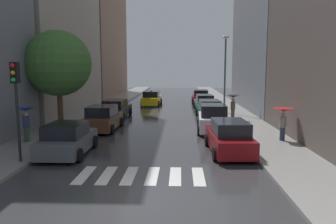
{
  "coord_description": "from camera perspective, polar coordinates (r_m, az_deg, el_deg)",
  "views": [
    {
      "loc": [
        1.52,
        -9.88,
        4.19
      ],
      "look_at": [
        0.53,
        16.39,
        0.61
      ],
      "focal_mm": 34.62,
      "sensor_mm": 36.0,
      "label": 1
    }
  ],
  "objects": [
    {
      "name": "parked_car_right_fourth",
      "position": [
        32.82,
        6.42,
        1.65
      ],
      "size": [
        2.1,
        4.51,
        1.55
      ],
      "rotation": [
        0.0,
        0.0,
        1.61
      ],
      "color": "#474C51",
      "rests_on": "ground"
    },
    {
      "name": "parked_car_left_second",
      "position": [
        22.36,
        -11.4,
        -1.16
      ],
      "size": [
        2.18,
        4.41,
        1.69
      ],
      "rotation": [
        0.0,
        0.0,
        1.55
      ],
      "color": "brown",
      "rests_on": "ground"
    },
    {
      "name": "parked_car_right_second",
      "position": [
        21.59,
        7.94,
        -1.25
      ],
      "size": [
        2.21,
        4.16,
        1.83
      ],
      "rotation": [
        0.0,
        0.0,
        1.53
      ],
      "color": "silver",
      "rests_on": "ground"
    },
    {
      "name": "parked_car_left_nearest",
      "position": [
        16.53,
        -17.28,
        -4.67
      ],
      "size": [
        2.14,
        4.13,
        1.57
      ],
      "rotation": [
        0.0,
        0.0,
        1.58
      ],
      "color": "#474C51",
      "rests_on": "ground"
    },
    {
      "name": "building_right_mid",
      "position": [
        34.95,
        18.72,
        17.03
      ],
      "size": [
        6.0,
        16.17,
        20.14
      ],
      "primitive_type": "cube",
      "color": "slate",
      "rests_on": "ground"
    },
    {
      "name": "lamp_post_right",
      "position": [
        29.81,
        10.03,
        7.51
      ],
      "size": [
        0.6,
        0.28,
        6.89
      ],
      "color": "#595B60",
      "rests_on": "sidewalk_right"
    },
    {
      "name": "parked_car_right_third",
      "position": [
        27.52,
        7.3,
        0.45
      ],
      "size": [
        2.19,
        4.48,
        1.53
      ],
      "rotation": [
        0.0,
        0.0,
        1.6
      ],
      "color": "#0C4C2D",
      "rests_on": "ground"
    },
    {
      "name": "pedestrian_by_kerb",
      "position": [
        19.14,
        19.61,
        -0.66
      ],
      "size": [
        1.12,
        1.12,
        1.83
      ],
      "rotation": [
        0.0,
        0.0,
        5.09
      ],
      "color": "navy",
      "rests_on": "sidewalk_right"
    },
    {
      "name": "street_tree_left",
      "position": [
        22.67,
        -18.75,
        8.09
      ],
      "size": [
        4.31,
        4.31,
        6.51
      ],
      "color": "#513823",
      "rests_on": "sidewalk_left"
    },
    {
      "name": "sidewalk_right",
      "position": [
        34.49,
        10.46,
        0.77
      ],
      "size": [
        3.0,
        72.0,
        0.15
      ],
      "primitive_type": "cube",
      "color": "gray",
      "rests_on": "ground"
    },
    {
      "name": "taxi_midroad",
      "position": [
        36.66,
        -2.91,
        2.37
      ],
      "size": [
        2.18,
        4.4,
        1.81
      ],
      "rotation": [
        0.0,
        0.0,
        1.54
      ],
      "color": "yellow",
      "rests_on": "ground"
    },
    {
      "name": "pedestrian_near_tree",
      "position": [
        19.48,
        -23.75,
        -0.76
      ],
      "size": [
        0.99,
        0.99,
        1.9
      ],
      "rotation": [
        0.0,
        0.0,
        3.63
      ],
      "color": "#38513D",
      "rests_on": "sidewalk_left"
    },
    {
      "name": "traffic_light_left_corner",
      "position": [
        15.19,
        -25.22,
        3.6
      ],
      "size": [
        0.3,
        0.42,
        4.3
      ],
      "color": "black",
      "rests_on": "sidewalk_left"
    },
    {
      "name": "ground_plane",
      "position": [
        34.18,
        -0.4,
        0.67
      ],
      "size": [
        28.0,
        72.0,
        0.04
      ],
      "primitive_type": "cube",
      "color": "#343436"
    },
    {
      "name": "building_left_far",
      "position": [
        50.51,
        -12.55,
        13.58
      ],
      "size": [
        6.0,
        18.62,
        18.96
      ],
      "primitive_type": "cube",
      "color": "#8C6B56",
      "rests_on": "ground"
    },
    {
      "name": "pedestrian_foreground",
      "position": [
        25.9,
        11.38,
        1.81
      ],
      "size": [
        1.03,
        1.03,
        1.95
      ],
      "rotation": [
        0.0,
        0.0,
        3.69
      ],
      "color": "brown",
      "rests_on": "sidewalk_right"
    },
    {
      "name": "parked_car_right_fifth",
      "position": [
        39.16,
        5.74,
        2.68
      ],
      "size": [
        2.1,
        4.67,
        1.62
      ],
      "rotation": [
        0.0,
        0.0,
        1.56
      ],
      "color": "maroon",
      "rests_on": "ground"
    },
    {
      "name": "parked_car_right_nearest",
      "position": [
        16.32,
        10.73,
        -4.49
      ],
      "size": [
        2.17,
        4.49,
        1.65
      ],
      "rotation": [
        0.0,
        0.0,
        1.62
      ],
      "color": "maroon",
      "rests_on": "ground"
    },
    {
      "name": "crosswalk_stripes",
      "position": [
        12.98,
        -4.77,
        -11.09
      ],
      "size": [
        4.95,
        2.2,
        0.01
      ],
      "color": "silver",
      "rests_on": "ground"
    },
    {
      "name": "parked_car_left_third",
      "position": [
        27.87,
        -9.18,
        0.51
      ],
      "size": [
        2.22,
        4.78,
        1.54
      ],
      "rotation": [
        0.0,
        0.0,
        1.53
      ],
      "color": "black",
      "rests_on": "ground"
    },
    {
      "name": "sidewalk_left",
      "position": [
        35.06,
        -11.07,
        0.86
      ],
      "size": [
        3.0,
        72.0,
        0.15
      ],
      "primitive_type": "cube",
      "color": "gray",
      "rests_on": "ground"
    }
  ]
}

